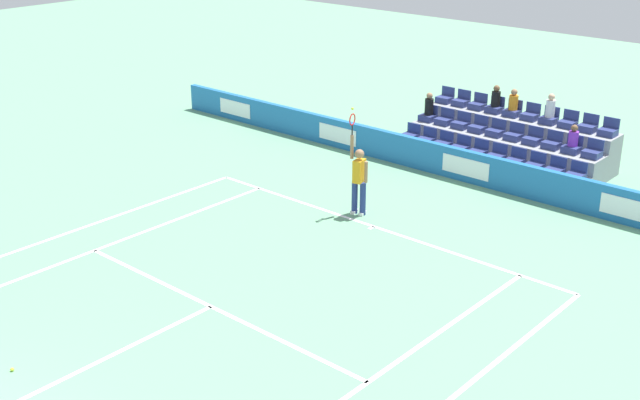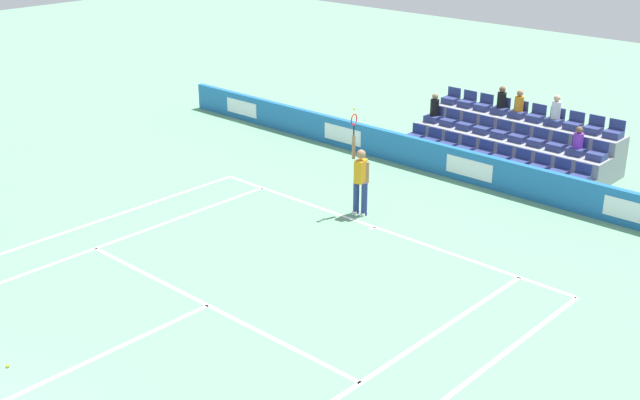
{
  "view_description": "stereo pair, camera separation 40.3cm",
  "coord_description": "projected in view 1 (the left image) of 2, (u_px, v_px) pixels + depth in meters",
  "views": [
    {
      "loc": [
        -11.56,
        3.36,
        8.35
      ],
      "look_at": [
        0.41,
        -10.29,
        1.1
      ],
      "focal_mm": 46.22,
      "sensor_mm": 36.0,
      "label": 1
    },
    {
      "loc": [
        -11.86,
        3.09,
        8.35
      ],
      "look_at": [
        0.41,
        -10.29,
        1.1
      ],
      "focal_mm": 46.22,
      "sensor_mm": 36.0,
      "label": 2
    }
  ],
  "objects": [
    {
      "name": "stadium_stand",
      "position": [
        508.0,
        145.0,
        25.3
      ],
      "size": [
        6.2,
        2.85,
        2.18
      ],
      "color": "gray",
      "rests_on": "ground"
    },
    {
      "name": "tennis_player",
      "position": [
        359.0,
        178.0,
        21.24
      ],
      "size": [
        0.53,
        0.4,
        2.85
      ],
      "color": "navy",
      "rests_on": "ground"
    },
    {
      "name": "line_singles_sideline_right",
      "position": [
        351.0,
        394.0,
        14.15
      ],
      "size": [
        0.1,
        11.89,
        0.01
      ],
      "primitive_type": "cube",
      "color": "white",
      "rests_on": "ground"
    },
    {
      "name": "line_doubles_sideline_left",
      "position": [
        46.0,
        241.0,
        20.03
      ],
      "size": [
        0.1,
        11.89,
        0.01
      ],
      "primitive_type": "cube",
      "color": "white",
      "rests_on": "ground"
    },
    {
      "name": "line_centre_mark",
      "position": [
        371.0,
        228.0,
        20.75
      ],
      "size": [
        0.1,
        0.2,
        0.01
      ],
      "primitive_type": "cube",
      "color": "white",
      "rests_on": "ground"
    },
    {
      "name": "line_centre_service",
      "position": [
        77.0,
        372.0,
        14.75
      ],
      "size": [
        0.1,
        6.4,
        0.01
      ],
      "primitive_type": "cube",
      "color": "white",
      "rests_on": "ground"
    },
    {
      "name": "line_baseline",
      "position": [
        374.0,
        227.0,
        20.82
      ],
      "size": [
        10.97,
        0.1,
        0.01
      ],
      "primitive_type": "cube",
      "color": "white",
      "rests_on": "ground"
    },
    {
      "name": "line_singles_sideline_left",
      "position": [
        78.0,
        257.0,
        19.19
      ],
      "size": [
        0.1,
        11.89,
        0.01
      ],
      "primitive_type": "cube",
      "color": "white",
      "rests_on": "ground"
    },
    {
      "name": "sponsor_barrier",
      "position": [
        467.0,
        166.0,
        23.7
      ],
      "size": [
        24.05,
        0.22,
        0.93
      ],
      "color": "#1E66AD",
      "rests_on": "ground"
    },
    {
      "name": "loose_tennis_ball",
      "position": [
        12.0,
        370.0,
        14.78
      ],
      "size": [
        0.07,
        0.07,
        0.07
      ],
      "primitive_type": "sphere",
      "color": "#D1E533",
      "rests_on": "ground"
    },
    {
      "name": "line_service",
      "position": [
        211.0,
        307.0,
        16.98
      ],
      "size": [
        8.23,
        0.1,
        0.01
      ],
      "primitive_type": "cube",
      "color": "white",
      "rests_on": "ground"
    }
  ]
}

